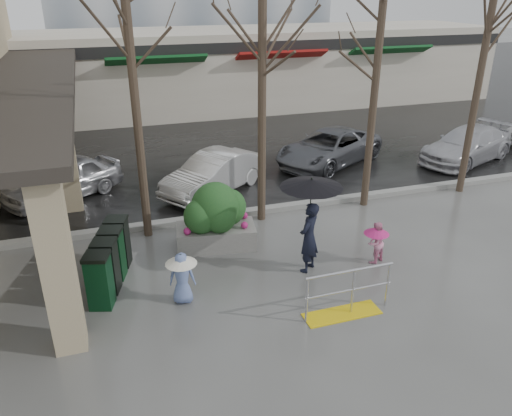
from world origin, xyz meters
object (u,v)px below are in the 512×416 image
news_boxes (110,260)px  child_blue (182,273)px  handrail (346,298)px  car_b (214,173)px  tree_midwest (262,24)px  child_pink (376,240)px  car_c (329,147)px  tree_mideast (380,37)px  car_d (467,145)px  car_a (62,179)px  tree_west (129,35)px  planter (216,216)px  tree_east (491,13)px  woman (310,214)px

news_boxes → child_blue: bearing=-23.5°
handrail → car_b: (-0.94, 7.23, 0.25)m
child_blue → car_b: (2.10, 5.77, -0.05)m
handrail → tree_midwest: 6.83m
child_pink → car_c: 7.23m
tree_mideast → car_d: 7.51m
car_a → car_b: same height
tree_west → car_c: tree_west is taller
child_blue → news_boxes: news_boxes is taller
tree_west → tree_mideast: tree_west is taller
child_blue → planter: planter is taller
tree_midwest → tree_east: tree_east is taller
news_boxes → car_b: (3.48, 4.59, 0.02)m
tree_mideast → child_blue: bearing=-151.6°
tree_mideast → planter: tree_mideast is taller
tree_mideast → tree_west: bearing=-180.0°
planter → car_c: (5.52, 4.93, -0.19)m
tree_midwest → child_pink: (1.80, -3.13, -4.64)m
handrail → child_pink: bearing=45.5°
tree_mideast → woman: bearing=-136.8°
child_pink → planter: size_ratio=0.49×
car_b → car_d: size_ratio=0.88×
tree_mideast → news_boxes: (-7.56, -2.16, -4.25)m
car_b → tree_mideast: bearing=24.3°
tree_midwest → woman: 4.82m
news_boxes → child_pink: bearing=7.7°
tree_east → child_blue: 11.26m
car_a → car_c: bearing=60.5°
tree_midwest → child_blue: (-2.87, -3.34, -4.55)m
car_c → child_pink: bearing=-45.1°
tree_midwest → tree_east: size_ratio=0.97×
tree_mideast → child_blue: size_ratio=5.69×
tree_east → child_pink: tree_east is taller
car_b → car_c: bearing=71.1°
news_boxes → car_d: size_ratio=0.51×
tree_west → car_c: (7.12, 3.78, -4.45)m
handrail → tree_mideast: 7.28m
tree_west → handrail: bearing=-55.0°
handrail → car_a: size_ratio=0.51×
woman → planter: woman is taller
woman → handrail: bearing=49.7°
car_b → car_d: (9.78, 0.03, 0.00)m
tree_midwest → car_b: 5.26m
tree_midwest → woman: (0.13, -2.98, -3.78)m
tree_midwest → car_c: size_ratio=1.54×
handrail → tree_mideast: (3.14, 4.80, 4.48)m
tree_west → car_c: 9.21m
car_d → car_c: bearing=-124.9°
tree_east → car_b: 9.27m
woman → child_blue: bearing=-34.3°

